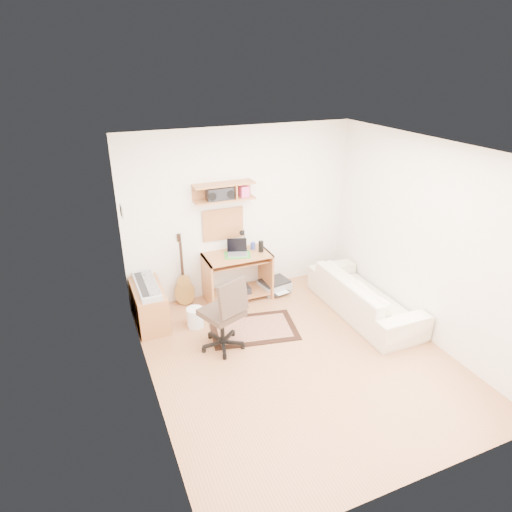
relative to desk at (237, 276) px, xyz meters
name	(u,v)px	position (x,y,z in m)	size (l,w,h in m)	color
floor	(299,358)	(0.18, -1.73, -0.38)	(3.60, 4.00, 0.01)	#B7794C
ceiling	(309,150)	(0.18, -1.73, 2.23)	(3.60, 4.00, 0.01)	white
back_wall	(241,213)	(0.18, 0.28, 0.93)	(3.60, 0.01, 2.60)	white
left_wall	(145,295)	(-1.63, -1.73, 0.93)	(0.01, 4.00, 2.60)	white
right_wall	(427,242)	(1.98, -1.73, 0.93)	(0.01, 4.00, 2.60)	white
wall_shelf	(224,192)	(-0.12, 0.15, 1.32)	(0.90, 0.25, 0.26)	#BD7742
cork_board	(223,224)	(-0.12, 0.25, 0.79)	(0.64, 0.03, 0.49)	tan
wall_photo	(122,211)	(-1.61, -0.23, 1.34)	(0.02, 0.20, 0.15)	#4C8CBF
desk	(237,276)	(0.00, 0.00, 0.00)	(1.00, 0.55, 0.75)	#BD7742
laptop	(237,248)	(0.00, -0.02, 0.49)	(0.30, 0.30, 0.23)	silver
speaker	(261,247)	(0.37, -0.05, 0.46)	(0.08, 0.08, 0.17)	black
desk_lamp	(244,239)	(0.17, 0.14, 0.54)	(0.11, 0.11, 0.34)	black
pencil_cup	(253,246)	(0.30, 0.10, 0.43)	(0.08, 0.08, 0.11)	#34459E
boombox	(220,194)	(-0.19, 0.15, 1.30)	(0.38, 0.17, 0.20)	black
rug	(254,329)	(-0.11, -0.91, -0.37)	(1.18, 0.79, 0.02)	tan
task_chair	(222,312)	(-0.64, -1.14, 0.15)	(0.53, 0.53, 1.04)	#3A2C22
cabinet	(149,305)	(-1.40, -0.18, -0.10)	(0.40, 0.90, 0.55)	#BD7742
music_keyboard	(147,286)	(-1.40, -0.18, 0.21)	(0.27, 0.86, 0.08)	#B2B5BA
guitar	(183,271)	(-0.81, 0.13, 0.19)	(0.30, 0.19, 1.13)	#A27331
waste_basket	(195,318)	(-0.84, -0.53, -0.23)	(0.23, 0.23, 0.28)	white
printer	(274,286)	(0.63, -0.01, -0.29)	(0.46, 0.36, 0.17)	#A5A8AA
sofa	(365,289)	(1.56, -1.13, 0.01)	(1.99, 0.58, 0.78)	beige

